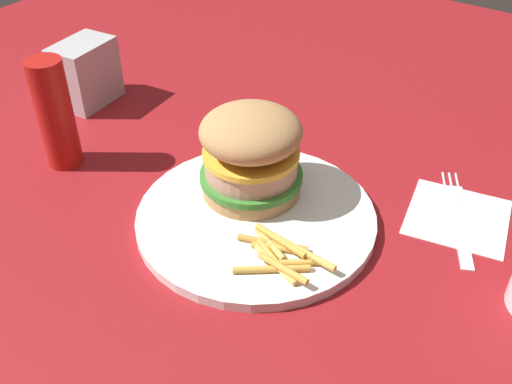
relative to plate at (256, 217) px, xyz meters
name	(u,v)px	position (x,y,z in m)	size (l,w,h in m)	color
ground_plane	(254,210)	(0.02, 0.01, -0.01)	(1.60, 1.60, 0.00)	maroon
plate	(256,217)	(0.00, 0.00, 0.00)	(0.27, 0.27, 0.01)	white
sandwich	(251,152)	(0.03, 0.03, 0.06)	(0.12, 0.12, 0.11)	tan
fries_pile	(280,254)	(-0.04, -0.06, 0.01)	(0.07, 0.11, 0.01)	#E5B251
napkin	(458,217)	(0.14, -0.18, -0.01)	(0.11, 0.11, 0.00)	white
fork	(458,214)	(0.14, -0.18, 0.00)	(0.16, 0.09, 0.00)	silver
napkin_dispenser	(86,73)	(0.08, 0.37, 0.04)	(0.09, 0.06, 0.09)	#B7BABF
ketchup_bottle	(55,114)	(-0.05, 0.27, 0.06)	(0.04, 0.04, 0.14)	#B21914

